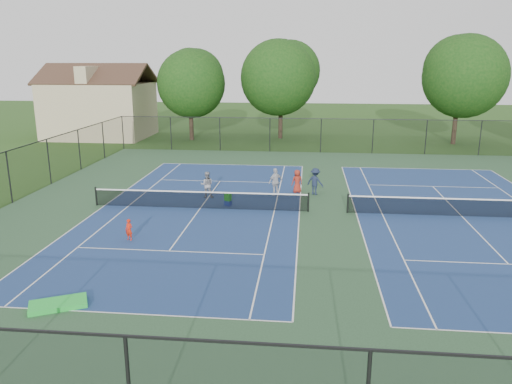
# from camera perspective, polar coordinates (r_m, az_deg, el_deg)

# --- Properties ---
(ground) EXTENTS (140.00, 140.00, 0.00)m
(ground) POSITION_cam_1_polar(r_m,az_deg,el_deg) (27.21, 8.19, -2.32)
(ground) COLOR #234716
(ground) RESTS_ON ground
(court_pad) EXTENTS (36.00, 36.00, 0.01)m
(court_pad) POSITION_cam_1_polar(r_m,az_deg,el_deg) (27.21, 8.19, -2.31)
(court_pad) COLOR #28472B
(court_pad) RESTS_ON ground
(tennis_court_left) EXTENTS (12.00, 23.83, 1.07)m
(tennis_court_left) POSITION_cam_1_polar(r_m,az_deg,el_deg) (27.76, -6.40, -1.70)
(tennis_court_left) COLOR navy
(tennis_court_left) RESTS_ON ground
(tennis_court_right) EXTENTS (12.00, 23.83, 1.07)m
(tennis_court_right) POSITION_cam_1_polar(r_m,az_deg,el_deg) (28.37, 22.47, -2.40)
(tennis_court_right) COLOR navy
(tennis_court_right) RESTS_ON ground
(perimeter_fence) EXTENTS (36.08, 36.08, 3.02)m
(perimeter_fence) POSITION_cam_1_polar(r_m,az_deg,el_deg) (26.79, 8.31, 0.96)
(perimeter_fence) COLOR black
(perimeter_fence) RESTS_ON ground
(tree_back_a) EXTENTS (6.80, 6.80, 9.15)m
(tree_back_a) POSITION_cam_1_polar(r_m,az_deg,el_deg) (51.39, -7.57, 12.61)
(tree_back_a) COLOR #2D2116
(tree_back_a) RESTS_ON ground
(tree_back_b) EXTENTS (7.60, 7.60, 10.03)m
(tree_back_b) POSITION_cam_1_polar(r_m,az_deg,el_deg) (52.08, 2.88, 13.36)
(tree_back_b) COLOR #2D2116
(tree_back_b) RESTS_ON ground
(tree_back_d) EXTENTS (7.80, 7.80, 10.37)m
(tree_back_d) POSITION_cam_1_polar(r_m,az_deg,el_deg) (51.98, 22.30, 12.55)
(tree_back_d) COLOR #2D2116
(tree_back_d) RESTS_ON ground
(clapboard_house) EXTENTS (10.80, 8.10, 7.65)m
(clapboard_house) POSITION_cam_1_polar(r_m,az_deg,el_deg) (55.66, -17.43, 9.19)
(clapboard_house) COLOR tan
(clapboard_house) RESTS_ON ground
(child_player) EXTENTS (0.42, 0.34, 1.00)m
(child_player) POSITION_cam_1_polar(r_m,az_deg,el_deg) (23.43, -14.31, -4.21)
(child_player) COLOR red
(child_player) RESTS_ON ground
(instructor) EXTENTS (0.83, 0.68, 1.57)m
(instructor) POSITION_cam_1_polar(r_m,az_deg,el_deg) (29.78, -5.63, 0.84)
(instructor) COLOR gray
(instructor) RESTS_ON ground
(bystander_a) EXTENTS (1.02, 0.93, 1.68)m
(bystander_a) POSITION_cam_1_polar(r_m,az_deg,el_deg) (30.12, 2.25, 1.17)
(bystander_a) COLOR silver
(bystander_a) RESTS_ON ground
(bystander_b) EXTENTS (1.23, 1.06, 1.65)m
(bystander_b) POSITION_cam_1_polar(r_m,az_deg,el_deg) (30.47, 6.78, 1.21)
(bystander_b) COLOR #1B253B
(bystander_b) RESTS_ON ground
(bystander_c) EXTENTS (0.83, 0.71, 1.44)m
(bystander_c) POSITION_cam_1_polar(r_m,az_deg,el_deg) (30.84, 4.73, 1.23)
(bystander_c) COLOR maroon
(bystander_c) RESTS_ON ground
(ball_crate) EXTENTS (0.43, 0.38, 0.28)m
(ball_crate) POSITION_cam_1_polar(r_m,az_deg,el_deg) (28.19, -3.23, -1.28)
(ball_crate) COLOR navy
(ball_crate) RESTS_ON ground
(ball_hopper) EXTENTS (0.42, 0.38, 0.41)m
(ball_hopper) POSITION_cam_1_polar(r_m,az_deg,el_deg) (28.09, -3.24, -0.59)
(ball_hopper) COLOR #1E9B1B
(ball_hopper) RESTS_ON ball_crate
(green_tarp) EXTENTS (2.04, 1.62, 0.17)m
(green_tarp) POSITION_cam_1_polar(r_m,az_deg,el_deg) (18.26, -21.68, -11.83)
(green_tarp) COLOR green
(green_tarp) RESTS_ON ground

